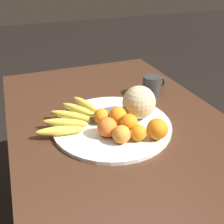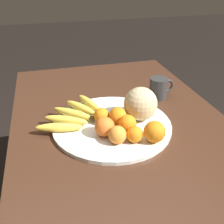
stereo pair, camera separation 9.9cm
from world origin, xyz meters
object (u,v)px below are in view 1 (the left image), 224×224
at_px(fruit_bowl, 112,125).
at_px(orange_back_right, 157,129).
at_px(orange_front_left, 121,134).
at_px(orange_mid_center, 118,116).
at_px(orange_top_small, 129,123).
at_px(produce_tag, 133,122).
at_px(melon, 139,102).
at_px(orange_side_extra, 101,116).
at_px(orange_front_right, 107,127).
at_px(orange_back_left, 138,133).
at_px(ceramic_mug, 152,86).
at_px(banana_bunch, 72,117).
at_px(kitchen_table, 126,150).

height_order(fruit_bowl, orange_back_right, orange_back_right).
height_order(orange_front_left, orange_mid_center, orange_mid_center).
xyz_separation_m(orange_top_small, produce_tag, (0.04, -0.04, -0.03)).
distance_m(orange_front_left, orange_mid_center, 0.12).
height_order(melon, orange_side_extra, melon).
height_order(orange_front_right, orange_back_right, orange_back_right).
distance_m(fruit_bowl, orange_back_left, 0.15).
height_order(fruit_bowl, orange_front_right, orange_front_right).
bearing_deg(orange_side_extra, orange_back_left, -151.47).
bearing_deg(orange_back_left, orange_side_extra, 28.53).
xyz_separation_m(orange_mid_center, orange_top_small, (-0.06, -0.02, -0.00)).
height_order(orange_front_right, produce_tag, orange_front_right).
bearing_deg(orange_mid_center, orange_back_left, -169.29).
bearing_deg(ceramic_mug, produce_tag, 136.99).
bearing_deg(orange_front_right, fruit_bowl, -32.94).
distance_m(orange_mid_center, orange_top_small, 0.06).
distance_m(banana_bunch, produce_tag, 0.24).
height_order(orange_front_left, orange_back_left, orange_front_left).
height_order(orange_side_extra, ceramic_mug, ceramic_mug).
height_order(orange_back_left, orange_top_small, orange_top_small).
xyz_separation_m(banana_bunch, orange_front_right, (-0.15, -0.09, 0.02)).
bearing_deg(orange_mid_center, orange_back_right, -146.75).
distance_m(kitchen_table, orange_side_extra, 0.18).
bearing_deg(orange_side_extra, orange_back_right, -137.81).
bearing_deg(fruit_bowl, orange_side_extra, 66.15).
distance_m(melon, orange_front_left, 0.19).
bearing_deg(produce_tag, orange_front_left, 159.25).
xyz_separation_m(fruit_bowl, banana_bunch, (0.08, 0.14, 0.02)).
relative_size(melon, orange_back_right, 1.74).
bearing_deg(ceramic_mug, orange_side_extra, 118.62).
height_order(fruit_bowl, produce_tag, produce_tag).
relative_size(orange_mid_center, orange_back_left, 1.19).
distance_m(orange_front_left, orange_back_left, 0.06).
height_order(banana_bunch, orange_front_left, orange_front_left).
bearing_deg(orange_back_left, produce_tag, -17.01).
xyz_separation_m(kitchen_table, ceramic_mug, (0.23, -0.23, 0.15)).
bearing_deg(orange_side_extra, fruit_bowl, -113.85).
bearing_deg(banana_bunch, orange_top_small, -178.22).
relative_size(kitchen_table, melon, 11.22).
xyz_separation_m(orange_back_right, orange_side_extra, (0.16, 0.15, -0.01)).
bearing_deg(banana_bunch, fruit_bowl, -168.20).
height_order(orange_mid_center, orange_top_small, orange_mid_center).
bearing_deg(melon, orange_mid_center, 99.96).
relative_size(banana_bunch, produce_tag, 3.78).
height_order(melon, orange_front_left, melon).
height_order(banana_bunch, orange_top_small, orange_top_small).
distance_m(kitchen_table, ceramic_mug, 0.35).
relative_size(banana_bunch, ceramic_mug, 2.34).
relative_size(orange_back_right, orange_side_extra, 1.25).
relative_size(banana_bunch, orange_side_extra, 4.65).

